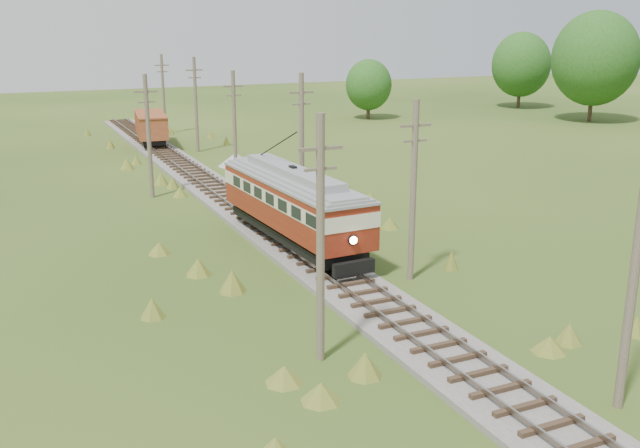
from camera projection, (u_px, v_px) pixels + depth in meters
name	position (u px, v px, depth m)	size (l,w,h in m)	color
railbed_main	(240.00, 207.00, 46.97)	(3.60, 96.00, 0.57)	#605B54
streetcar	(293.00, 200.00, 38.14)	(3.68, 13.13, 5.96)	black
gondola	(151.00, 126.00, 70.78)	(3.80, 8.67, 2.78)	black
gravel_pile	(238.00, 160.00, 61.47)	(3.17, 3.37, 1.15)	gray
utility_pole_r_1	(634.00, 278.00, 21.67)	(0.30, 0.30, 8.80)	brown
utility_pole_r_2	(413.00, 189.00, 33.13)	(1.60, 0.30, 8.60)	brown
utility_pole_r_3	(302.00, 144.00, 44.42)	(1.60, 0.30, 9.00)	brown
utility_pole_r_4	(234.00, 124.00, 55.81)	(1.60, 0.30, 8.40)	brown
utility_pole_r_5	(196.00, 104.00, 67.28)	(1.60, 0.30, 8.90)	brown
utility_pole_r_6	(163.00, 93.00, 78.62)	(1.60, 0.30, 8.70)	brown
utility_pole_l_a	(320.00, 239.00, 24.82)	(1.60, 0.30, 9.00)	brown
utility_pole_l_b	(149.00, 135.00, 49.28)	(1.60, 0.30, 8.60)	brown
tree_right_4	(595.00, 59.00, 87.51)	(10.50, 10.50, 13.53)	#38281C
tree_right_5	(521.00, 65.00, 102.75)	(8.40, 8.40, 10.82)	#38281C
tree_mid_b	(369.00, 85.00, 91.11)	(5.88, 5.88, 7.57)	#38281C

